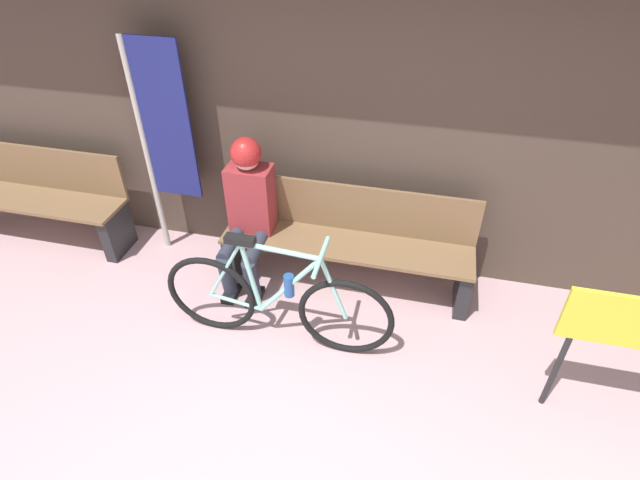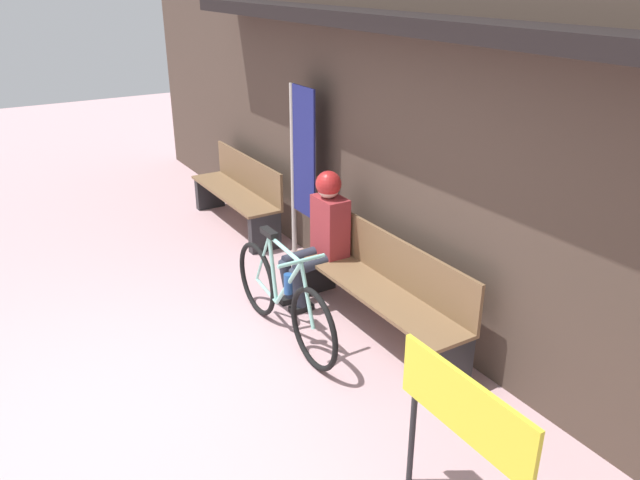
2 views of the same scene
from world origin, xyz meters
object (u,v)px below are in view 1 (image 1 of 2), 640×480
bicycle (277,302)px  park_bench_near (347,242)px  park_bench_far (36,199)px  banner_pole (160,133)px  person_seated (248,205)px

bicycle → park_bench_near: bearing=63.7°
park_bench_near → park_bench_far: same height
park_bench_near → park_bench_far: size_ratio=1.16×
park_bench_far → banner_pole: size_ratio=0.91×
banner_pole → person_seated: bearing=-15.9°
park_bench_near → banner_pole: bearing=175.8°
bicycle → banner_pole: (-1.16, 0.84, 0.76)m
person_seated → park_bench_far: 2.09m
person_seated → banner_pole: size_ratio=0.67×
park_bench_near → bicycle: 0.81m
park_bench_far → banner_pole: banner_pole is taller
person_seated → park_bench_far: person_seated is taller
park_bench_far → person_seated: bearing=-2.8°
park_bench_near → banner_pole: size_ratio=1.05×
park_bench_near → park_bench_far: (-2.83, -0.00, -0.01)m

